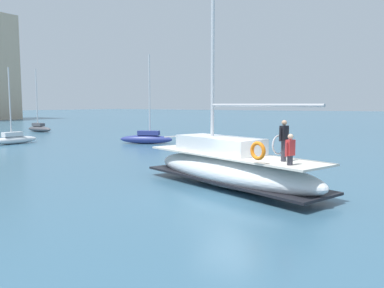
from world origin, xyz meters
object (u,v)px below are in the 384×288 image
object	(u,v)px
moored_cutter_left	(146,138)
moored_cutter_right	(15,138)
main_sailboat	(229,167)
moored_catamaran	(39,128)
mooring_buoy	(198,159)

from	to	relation	value
moored_cutter_left	moored_cutter_right	bearing A→B (deg)	124.20
main_sailboat	moored_catamaran	world-z (taller)	main_sailboat
moored_catamaran	moored_cutter_left	xyz separation A→B (m)	(-4.10, -21.56, 0.01)
mooring_buoy	moored_cutter_right	bearing A→B (deg)	88.40
moored_cutter_left	moored_cutter_right	distance (m)	12.07
moored_catamaran	moored_cutter_left	distance (m)	21.95
mooring_buoy	moored_catamaran	bearing A→B (deg)	70.20
main_sailboat	moored_cutter_left	distance (m)	19.69
moored_cutter_left	mooring_buoy	size ratio (longest dim) A/B	8.15
main_sailboat	mooring_buoy	xyz separation A→B (m)	(5.24, 4.90, -0.67)
moored_cutter_right	moored_catamaran	bearing A→B (deg)	46.78
moored_cutter_left	moored_cutter_right	size ratio (longest dim) A/B	1.17
moored_cutter_right	mooring_buoy	world-z (taller)	moored_cutter_right
moored_cutter_left	main_sailboat	bearing A→B (deg)	-129.75
moored_catamaran	mooring_buoy	xyz separation A→B (m)	(-11.45, -31.80, -0.31)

